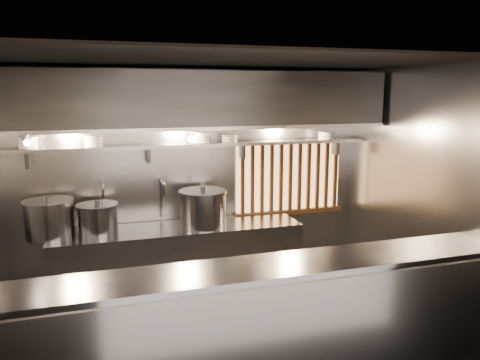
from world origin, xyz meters
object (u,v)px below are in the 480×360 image
stock_pot_left (49,219)px  stock_pot_right (203,208)px  stock_pot_mid (98,219)px  pendant_bulb (192,139)px  heat_lamp (24,137)px

stock_pot_left → stock_pot_right: size_ratio=0.90×
stock_pot_mid → stock_pot_right: stock_pot_right is taller
pendant_bulb → stock_pot_left: pendant_bulb is taller
pendant_bulb → stock_pot_mid: 1.43m
pendant_bulb → stock_pot_right: bearing=-48.5°
heat_lamp → stock_pot_right: bearing=7.0°
stock_pot_left → stock_pot_right: (1.75, -0.08, 0.01)m
pendant_bulb → stock_pot_mid: bearing=-177.3°
stock_pot_mid → stock_pot_right: size_ratio=0.80×
heat_lamp → stock_pot_right: 2.13m
pendant_bulb → stock_pot_right: pendant_bulb is taller
stock_pot_mid → stock_pot_left: bearing=178.4°
pendant_bulb → stock_pot_left: (-1.65, -0.04, -0.84)m
stock_pot_left → stock_pot_right: stock_pot_right is taller
pendant_bulb → stock_pot_mid: (-1.13, -0.05, -0.88)m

